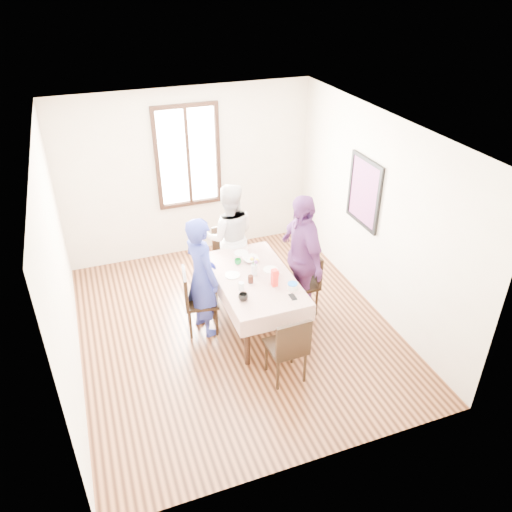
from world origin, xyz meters
The scene contains 30 objects.
ground centered at (0.00, 0.00, 0.00)m, with size 4.50×4.50×0.00m, color black.
back_wall centered at (0.00, 2.25, 1.35)m, with size 4.00×4.00×0.00m, color beige.
right_wall centered at (2.00, 0.00, 1.35)m, with size 4.50×4.50×0.00m, color beige.
window_frame centered at (0.00, 2.23, 1.65)m, with size 1.02×0.06×1.62m, color black.
window_pane centered at (0.00, 2.24, 1.65)m, with size 0.90×0.02×1.50m, color white.
art_poster centered at (1.98, 0.30, 1.55)m, with size 0.04×0.76×0.96m, color red.
dining_table centered at (0.27, -0.02, 0.38)m, with size 0.82×1.52×0.75m, color black.
tablecloth centered at (0.27, -0.02, 0.76)m, with size 0.94×1.64×0.01m, color #5D170B.
chair_left centered at (-0.41, 0.12, 0.46)m, with size 0.42×0.42×0.91m, color black.
chair_right centered at (0.96, 0.03, 0.46)m, with size 0.42×0.42×0.91m, color black.
chair_far centered at (0.27, 1.03, 0.46)m, with size 0.42×0.42×0.91m, color black.
chair_near centered at (0.27, -1.07, 0.46)m, with size 0.42×0.42×0.91m, color black.
person_left centered at (-0.39, 0.12, 0.82)m, with size 0.60×0.39×1.65m, color navy.
person_far centered at (0.27, 1.01, 0.81)m, with size 0.79×0.61×1.62m, color beige.
person_right centered at (0.94, 0.03, 0.89)m, with size 1.04×0.43×1.78m, color #5C2B66.
mug_black centered at (-0.03, -0.46, 0.81)m, with size 0.12×0.12×0.09m, color black.
mug_flag centered at (0.52, -0.15, 0.80)m, with size 0.08×0.08×0.08m, color red.
mug_green centered at (0.17, 0.35, 0.80)m, with size 0.09×0.09×0.07m, color #0C7226.
serving_bowl centered at (0.36, 0.36, 0.79)m, with size 0.22×0.22×0.05m, color white.
juice_carton centered at (0.44, -0.29, 0.88)m, with size 0.07×0.07×0.23m, color red.
butter_tub centered at (0.62, -0.43, 0.79)m, with size 0.13×0.13×0.06m, color white.
jam_jar centered at (0.18, -0.13, 0.81)m, with size 0.07×0.07×0.10m, color black.
drinking_glass centered at (0.02, -0.24, 0.81)m, with size 0.07×0.07×0.10m, color silver.
smartphone centered at (0.55, -0.60, 0.77)m, with size 0.07×0.14×0.01m, color black.
flower_vase centered at (0.28, 0.02, 0.84)m, with size 0.08×0.08×0.15m, color silver.
plate_left centered at (0.01, 0.10, 0.77)m, with size 0.20×0.20×0.01m, color white.
plate_right centered at (0.53, 0.06, 0.77)m, with size 0.20×0.20×0.01m, color white.
plate_far centered at (0.30, 0.60, 0.77)m, with size 0.20×0.20×0.01m, color white.
butter_lid centered at (0.62, -0.43, 0.83)m, with size 0.12×0.12×0.01m, color blue.
flower_bunch centered at (0.28, 0.02, 0.96)m, with size 0.09×0.09×0.10m, color yellow, non-canonical shape.
Camera 1 is at (-1.57, -5.08, 4.29)m, focal length 35.14 mm.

